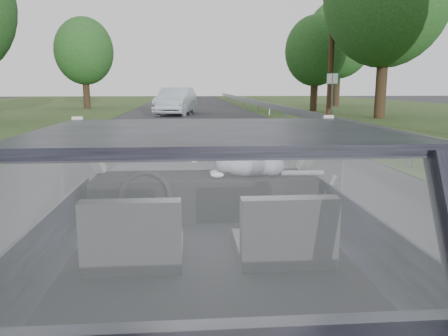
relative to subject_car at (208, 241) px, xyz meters
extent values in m
cube|color=black|center=(0.00, 0.00, 0.00)|extent=(1.80, 4.00, 1.45)
cube|color=black|center=(0.00, 0.62, 0.12)|extent=(1.58, 0.45, 0.30)
cube|color=#28282C|center=(-0.40, -0.29, 0.16)|extent=(0.50, 0.72, 0.42)
cube|color=#28282C|center=(0.40, -0.29, 0.16)|extent=(0.50, 0.72, 0.42)
torus|color=black|center=(-0.40, 0.33, 0.20)|extent=(0.36, 0.36, 0.04)
ellipsoid|color=gray|center=(0.34, 0.58, 0.37)|extent=(0.65, 0.21, 0.29)
cube|color=gray|center=(4.30, 10.00, -0.15)|extent=(0.05, 90.00, 0.32)
imported|color=#ADB6C6|center=(-0.85, 23.08, 0.06)|extent=(2.68, 5.00, 1.56)
cube|color=#0C5725|center=(6.87, 18.56, 0.41)|extent=(0.39, 0.88, 2.26)
cylinder|color=#362317|center=(7.51, 20.91, 3.73)|extent=(0.33, 0.33, 8.90)
camera|label=1|loc=(-0.10, -2.50, 0.92)|focal=35.00mm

